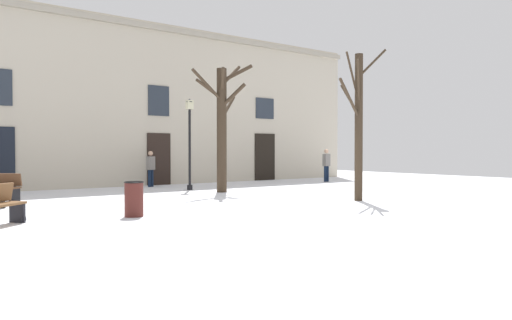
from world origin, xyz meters
name	(u,v)px	position (x,y,z in m)	size (l,w,h in m)	color
ground_plane	(297,206)	(0.00, 0.00, 0.00)	(38.15, 38.15, 0.00)	white
building_facade	(151,103)	(0.00, 10.18, 3.78)	(23.84, 0.60, 7.44)	#BCB29E
tree_center	(222,122)	(0.64, 5.05, 2.67)	(2.77, 1.69, 5.01)	#382B1E
tree_foreground	(358,123)	(2.42, -0.13, 2.46)	(1.86, 1.24, 4.75)	#382B1E
streetlamp	(190,134)	(0.12, 6.69, 2.25)	(0.30, 0.30, 3.66)	black
litter_bin	(134,199)	(-4.63, 0.60, 0.43)	(0.47, 0.47, 0.84)	#4C1E19
person_strolling	(326,164)	(8.12, 7.07, 0.92)	(0.41, 0.27, 1.66)	black
person_crossing_plaza	(151,167)	(-0.49, 9.12, 0.85)	(0.44, 0.39, 1.56)	black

